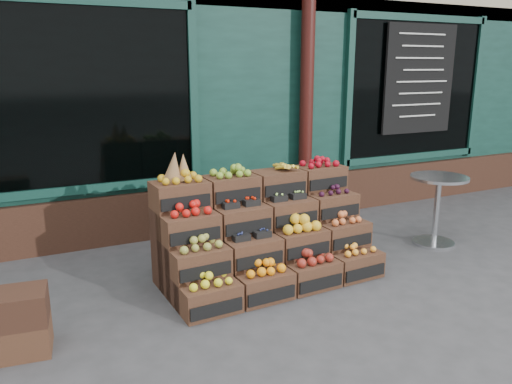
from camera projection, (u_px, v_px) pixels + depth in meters
name	position (u px, v px, depth m)	size (l,w,h in m)	color
ground	(306.00, 292.00, 4.77)	(60.00, 60.00, 0.00)	#3A3A3C
shop_facade	(156.00, 48.00, 8.64)	(12.00, 6.24, 4.80)	#0F342B
crate_display	(264.00, 238.00, 5.04)	(2.18, 1.13, 1.34)	#462A1B
spare_crates	(13.00, 323.00, 3.69)	(0.53, 0.40, 0.50)	#462A1B
bistro_table	(437.00, 202.00, 5.93)	(0.67, 0.67, 0.84)	silver
shopkeeper	(42.00, 154.00, 6.10)	(0.77, 0.50, 2.10)	#1D6727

